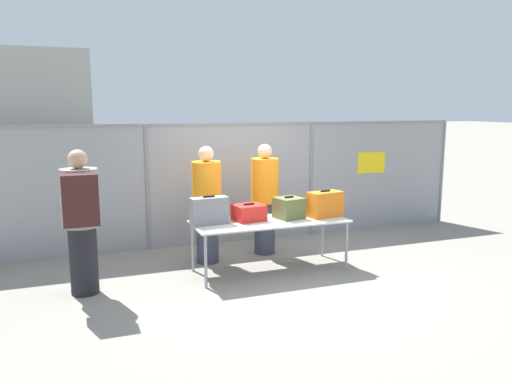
{
  "coord_description": "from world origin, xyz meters",
  "views": [
    {
      "loc": [
        -2.61,
        -6.28,
        2.32
      ],
      "look_at": [
        -0.01,
        0.71,
        1.05
      ],
      "focal_mm": 35.0,
      "sensor_mm": 36.0,
      "label": 1
    }
  ],
  "objects_px": {
    "suitcase_orange": "(325,204)",
    "utility_trailer": "(301,195)",
    "security_worker_near": "(265,198)",
    "suitcase_olive": "(289,208)",
    "traveler_hooded": "(81,217)",
    "suitcase_grey": "(209,211)",
    "suitcase_red": "(249,213)",
    "security_worker_far": "(207,203)",
    "inspection_table": "(270,224)"
  },
  "relations": [
    {
      "from": "suitcase_olive",
      "to": "security_worker_far",
      "type": "height_order",
      "value": "security_worker_far"
    },
    {
      "from": "suitcase_grey",
      "to": "suitcase_red",
      "type": "height_order",
      "value": "suitcase_grey"
    },
    {
      "from": "inspection_table",
      "to": "suitcase_grey",
      "type": "bearing_deg",
      "value": 174.81
    },
    {
      "from": "suitcase_red",
      "to": "security_worker_near",
      "type": "height_order",
      "value": "security_worker_near"
    },
    {
      "from": "suitcase_orange",
      "to": "utility_trailer",
      "type": "height_order",
      "value": "suitcase_orange"
    },
    {
      "from": "suitcase_grey",
      "to": "suitcase_orange",
      "type": "xyz_separation_m",
      "value": [
        1.72,
        -0.12,
        -0.0
      ]
    },
    {
      "from": "inspection_table",
      "to": "suitcase_orange",
      "type": "distance_m",
      "value": 0.88
    },
    {
      "from": "suitcase_orange",
      "to": "traveler_hooded",
      "type": "xyz_separation_m",
      "value": [
        -3.37,
        -0.03,
        0.08
      ]
    },
    {
      "from": "suitcase_grey",
      "to": "suitcase_olive",
      "type": "bearing_deg",
      "value": -1.46
    },
    {
      "from": "suitcase_grey",
      "to": "security_worker_near",
      "type": "xyz_separation_m",
      "value": [
        1.12,
        0.76,
        -0.02
      ]
    },
    {
      "from": "security_worker_far",
      "to": "inspection_table",
      "type": "bearing_deg",
      "value": 144.95
    },
    {
      "from": "suitcase_olive",
      "to": "security_worker_far",
      "type": "relative_size",
      "value": 0.24
    },
    {
      "from": "traveler_hooded",
      "to": "security_worker_near",
      "type": "height_order",
      "value": "traveler_hooded"
    },
    {
      "from": "inspection_table",
      "to": "traveler_hooded",
      "type": "bearing_deg",
      "value": -178.37
    },
    {
      "from": "suitcase_grey",
      "to": "suitcase_red",
      "type": "xyz_separation_m",
      "value": [
        0.59,
        0.03,
        -0.08
      ]
    },
    {
      "from": "suitcase_grey",
      "to": "suitcase_red",
      "type": "bearing_deg",
      "value": 3.11
    },
    {
      "from": "inspection_table",
      "to": "suitcase_orange",
      "type": "height_order",
      "value": "suitcase_orange"
    },
    {
      "from": "inspection_table",
      "to": "traveler_hooded",
      "type": "height_order",
      "value": "traveler_hooded"
    },
    {
      "from": "suitcase_grey",
      "to": "suitcase_olive",
      "type": "relative_size",
      "value": 1.25
    },
    {
      "from": "suitcase_olive",
      "to": "security_worker_near",
      "type": "height_order",
      "value": "security_worker_near"
    },
    {
      "from": "inspection_table",
      "to": "suitcase_orange",
      "type": "bearing_deg",
      "value": -2.92
    },
    {
      "from": "suitcase_grey",
      "to": "suitcase_orange",
      "type": "height_order",
      "value": "suitcase_grey"
    },
    {
      "from": "suitcase_orange",
      "to": "traveler_hooded",
      "type": "height_order",
      "value": "traveler_hooded"
    },
    {
      "from": "suitcase_orange",
      "to": "inspection_table",
      "type": "bearing_deg",
      "value": 177.08
    },
    {
      "from": "suitcase_olive",
      "to": "traveler_hooded",
      "type": "relative_size",
      "value": 0.23
    },
    {
      "from": "inspection_table",
      "to": "suitcase_grey",
      "type": "distance_m",
      "value": 0.9
    },
    {
      "from": "suitcase_olive",
      "to": "traveler_hooded",
      "type": "bearing_deg",
      "value": -177.57
    },
    {
      "from": "security_worker_near",
      "to": "utility_trailer",
      "type": "xyz_separation_m",
      "value": [
        1.82,
        2.49,
        -0.49
      ]
    },
    {
      "from": "suitcase_red",
      "to": "suitcase_olive",
      "type": "xyz_separation_m",
      "value": [
        0.59,
        -0.06,
        0.04
      ]
    },
    {
      "from": "security_worker_far",
      "to": "traveler_hooded",
      "type": "bearing_deg",
      "value": 32.19
    },
    {
      "from": "traveler_hooded",
      "to": "security_worker_near",
      "type": "distance_m",
      "value": 2.91
    },
    {
      "from": "suitcase_red",
      "to": "traveler_hooded",
      "type": "relative_size",
      "value": 0.25
    },
    {
      "from": "security_worker_near",
      "to": "suitcase_grey",
      "type": "bearing_deg",
      "value": 19.0
    },
    {
      "from": "suitcase_orange",
      "to": "traveler_hooded",
      "type": "distance_m",
      "value": 3.37
    },
    {
      "from": "suitcase_orange",
      "to": "suitcase_red",
      "type": "bearing_deg",
      "value": 172.22
    },
    {
      "from": "suitcase_grey",
      "to": "traveler_hooded",
      "type": "distance_m",
      "value": 1.66
    },
    {
      "from": "inspection_table",
      "to": "suitcase_red",
      "type": "height_order",
      "value": "suitcase_red"
    },
    {
      "from": "traveler_hooded",
      "to": "suitcase_olive",
      "type": "bearing_deg",
      "value": 17.06
    },
    {
      "from": "security_worker_near",
      "to": "security_worker_far",
      "type": "bearing_deg",
      "value": -7.37
    },
    {
      "from": "suitcase_olive",
      "to": "traveler_hooded",
      "type": "distance_m",
      "value": 2.84
    },
    {
      "from": "suitcase_olive",
      "to": "utility_trailer",
      "type": "relative_size",
      "value": 0.12
    },
    {
      "from": "suitcase_orange",
      "to": "security_worker_far",
      "type": "bearing_deg",
      "value": 154.78
    },
    {
      "from": "security_worker_far",
      "to": "security_worker_near",
      "type": "bearing_deg",
      "value": -163.36
    },
    {
      "from": "inspection_table",
      "to": "security_worker_far",
      "type": "height_order",
      "value": "security_worker_far"
    },
    {
      "from": "suitcase_orange",
      "to": "utility_trailer",
      "type": "bearing_deg",
      "value": 70.09
    },
    {
      "from": "suitcase_red",
      "to": "suitcase_orange",
      "type": "xyz_separation_m",
      "value": [
        1.13,
        -0.15,
        0.07
      ]
    },
    {
      "from": "suitcase_red",
      "to": "security_worker_far",
      "type": "xyz_separation_m",
      "value": [
        -0.45,
        0.59,
        0.06
      ]
    },
    {
      "from": "suitcase_red",
      "to": "security_worker_far",
      "type": "relative_size",
      "value": 0.26
    },
    {
      "from": "traveler_hooded",
      "to": "utility_trailer",
      "type": "bearing_deg",
      "value": 51.14
    },
    {
      "from": "inspection_table",
      "to": "suitcase_olive",
      "type": "distance_m",
      "value": 0.37
    }
  ]
}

